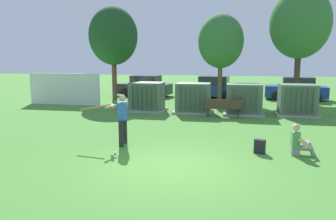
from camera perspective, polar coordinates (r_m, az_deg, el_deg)
ground_plane at (r=8.98m, az=0.76°, el=-9.97°), size 96.00×96.00×0.00m
fence_panel at (r=21.70m, az=-17.84°, el=3.55°), size 4.80×0.12×2.00m
transformer_west at (r=18.14m, az=-3.74°, el=2.28°), size 2.10×1.70×1.62m
transformer_mid_west at (r=17.61m, az=4.50°, el=2.07°), size 2.10×1.70×1.62m
transformer_mid_east at (r=17.46m, az=13.27°, el=1.79°), size 2.10×1.70×1.62m
transformer_east at (r=17.98m, az=21.86°, el=1.59°), size 2.10×1.70×1.62m
park_bench at (r=16.45m, az=9.69°, el=0.58°), size 1.82×0.51×0.92m
batter at (r=11.05m, az=-8.31°, el=-1.21°), size 1.61×0.72×1.74m
sports_ball at (r=10.19m, az=-9.33°, el=-7.50°), size 0.09×0.09×0.09m
seated_spectator at (r=10.74m, az=22.11°, el=-5.37°), size 0.72×0.54×0.96m
backpack at (r=10.54m, az=15.92°, el=-6.22°), size 0.37×0.34×0.44m
tree_left at (r=23.61m, az=-9.65°, el=12.74°), size 3.42×3.42×6.54m
tree_center_left at (r=23.12m, az=9.32°, el=11.88°), size 3.13×3.13×5.98m
tree_center_right at (r=24.31m, az=22.31°, el=13.97°), size 4.03×4.03×7.69m
parked_car_leftmost at (r=25.51m, az=-4.15°, el=4.17°), size 4.39×2.35×1.62m
parked_car_left_of_center at (r=24.71m, az=7.86°, el=3.95°), size 4.37×2.30×1.62m
parked_car_right_of_center at (r=24.97m, az=21.69°, el=3.44°), size 4.34×2.22×1.62m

